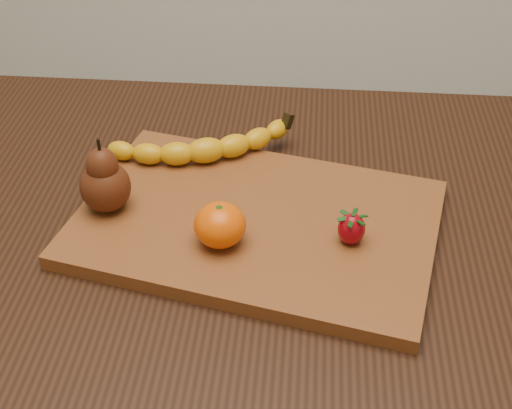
# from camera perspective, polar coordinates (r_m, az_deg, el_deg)

# --- Properties ---
(table) EXTENTS (1.00, 0.70, 0.76)m
(table) POSITION_cam_1_polar(r_m,az_deg,el_deg) (1.01, -2.88, -4.79)
(table) COLOR black
(table) RESTS_ON ground
(cutting_board) EXTENTS (0.50, 0.39, 0.02)m
(cutting_board) POSITION_cam_1_polar(r_m,az_deg,el_deg) (0.91, 0.00, -1.49)
(cutting_board) COLOR brown
(cutting_board) RESTS_ON table
(banana) EXTENTS (0.24, 0.13, 0.04)m
(banana) POSITION_cam_1_polar(r_m,az_deg,el_deg) (1.00, -4.03, 4.34)
(banana) COLOR #E6A30A
(banana) RESTS_ON cutting_board
(pear) EXTENTS (0.07, 0.07, 0.10)m
(pear) POSITION_cam_1_polar(r_m,az_deg,el_deg) (0.91, -12.10, 2.35)
(pear) COLOR #4F200C
(pear) RESTS_ON cutting_board
(mandarin) EXTENTS (0.08, 0.08, 0.05)m
(mandarin) POSITION_cam_1_polar(r_m,az_deg,el_deg) (0.85, -2.91, -1.64)
(mandarin) COLOR #F05202
(mandarin) RESTS_ON cutting_board
(strawberry) EXTENTS (0.04, 0.04, 0.04)m
(strawberry) POSITION_cam_1_polar(r_m,az_deg,el_deg) (0.86, 7.65, -1.86)
(strawberry) COLOR #98040E
(strawberry) RESTS_ON cutting_board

